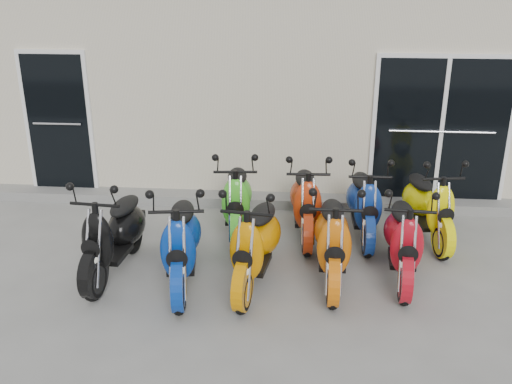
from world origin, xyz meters
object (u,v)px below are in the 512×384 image
Objects in this scene: scooter_front_orange_b at (333,229)px; scooter_back_yellow at (429,196)px; scooter_front_orange_a at (256,233)px; scooter_back_red at (306,192)px; scooter_front_black at (113,224)px; scooter_back_blue at (365,195)px; scooter_front_red at (404,229)px; scooter_back_green at (237,190)px; scooter_front_blue at (181,231)px.

scooter_back_yellow is (1.31, 1.19, -0.03)m from scooter_front_orange_b.
scooter_front_orange_a reaches higher than scooter_back_red.
scooter_front_black is 1.04× the size of scooter_back_blue.
scooter_front_orange_a is 1.91m from scooter_back_blue.
scooter_back_blue is at bearing 27.42° from scooter_front_black.
scooter_front_red is at bearing -73.56° from scooter_back_blue.
scooter_back_blue is (-0.35, 1.08, -0.00)m from scooter_front_red.
scooter_back_red is at bearing -179.87° from scooter_back_blue.
scooter_front_orange_a is at bearing -79.63° from scooter_back_green.
scooter_front_black is 0.97× the size of scooter_front_blue.
scooter_front_orange_a is at bearing -135.56° from scooter_back_blue.
scooter_front_blue is 1.07× the size of scooter_back_blue.
scooter_back_red is (-1.12, 1.07, 0.01)m from scooter_front_red.
scooter_back_red is 1.02× the size of scooter_back_blue.
scooter_front_black is 2.55m from scooter_front_orange_b.
scooter_back_red reaches higher than scooter_front_red.
scooter_front_red is (1.68, 0.29, -0.03)m from scooter_front_orange_a.
scooter_front_orange_a reaches higher than scooter_front_black.
scooter_front_orange_a is 1.00× the size of scooter_front_orange_b.
scooter_front_orange_a is (0.84, 0.05, -0.01)m from scooter_front_blue.
scooter_front_blue reaches higher than scooter_back_red.
scooter_front_red reaches higher than scooter_back_yellow.
scooter_back_green is at bearing 63.29° from scooter_front_blue.
scooter_back_green is (-1.24, 1.17, -0.01)m from scooter_front_orange_b.
scooter_front_black reaches higher than scooter_front_red.
scooter_front_red is at bearing 7.70° from scooter_front_black.
scooter_back_red is at bearing 141.17° from scooter_front_red.
scooter_back_green reaches higher than scooter_back_red.
scooter_back_green is at bearing 48.01° from scooter_front_black.
scooter_front_orange_b is at bearing -0.48° from scooter_front_blue.
scooter_back_blue is (1.70, 0.03, -0.02)m from scooter_back_green.
scooter_front_orange_a is 1.46m from scooter_back_red.
scooter_back_yellow is at bearing 17.12° from scooter_front_blue.
scooter_front_orange_b is (0.87, 0.17, -0.00)m from scooter_front_orange_a.
scooter_front_black is 0.85m from scooter_front_blue.
scooter_front_blue reaches higher than scooter_back_green.
scooter_front_blue is 2.60m from scooter_back_blue.
scooter_front_black is 1.79m from scooter_back_green.
scooter_back_blue is at bearing 53.72° from scooter_front_orange_a.
scooter_front_blue reaches higher than scooter_front_red.
scooter_front_orange_a is 1.39m from scooter_back_green.
scooter_front_orange_b is at bearing -146.48° from scooter_back_yellow.
scooter_front_orange_a is 1.71m from scooter_front_red.
scooter_front_red is 2.31m from scooter_back_green.
scooter_front_blue is 1.48m from scooter_back_green.
scooter_front_red is at bearing -32.23° from scooter_back_green.
scooter_front_orange_b reaches higher than scooter_front_black.
scooter_front_black is at bearing -177.93° from scooter_front_orange_b.
scooter_back_green is (1.31, 1.22, -0.01)m from scooter_front_black.
scooter_back_yellow reaches higher than scooter_back_blue.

